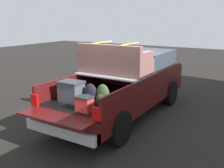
{
  "coord_description": "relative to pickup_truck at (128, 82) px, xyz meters",
  "views": [
    {
      "loc": [
        -6.66,
        -3.7,
        2.88
      ],
      "look_at": [
        -0.6,
        0.0,
        1.1
      ],
      "focal_mm": 42.11,
      "sensor_mm": 36.0,
      "label": 1
    }
  ],
  "objects": [
    {
      "name": "pickup_truck",
      "position": [
        0.0,
        0.0,
        0.0
      ],
      "size": [
        6.05,
        2.06,
        2.23
      ],
      "color": "#470F0F",
      "rests_on": "ground_plane"
    },
    {
      "name": "ground_plane",
      "position": [
        -0.35,
        -0.0,
        -0.96
      ],
      "size": [
        40.0,
        40.0,
        0.0
      ],
      "primitive_type": "plane",
      "color": "black"
    }
  ]
}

